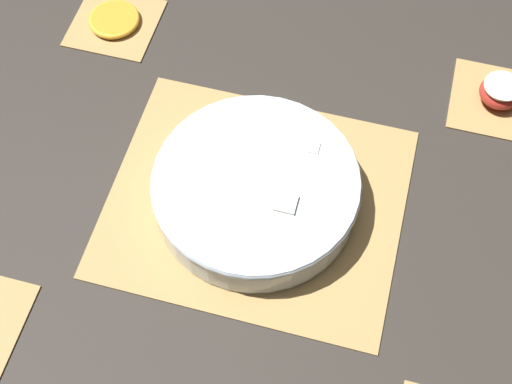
{
  "coord_description": "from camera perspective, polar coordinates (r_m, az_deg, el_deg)",
  "views": [
    {
      "loc": [
        0.13,
        -0.5,
        0.93
      ],
      "look_at": [
        0.0,
        0.0,
        0.03
      ],
      "focal_mm": 50.0,
      "sensor_mm": 36.0,
      "label": 1
    }
  ],
  "objects": [
    {
      "name": "coaster_mat_far_right",
      "position": [
        1.23,
        18.66,
        6.96
      ],
      "size": [
        0.15,
        0.15,
        0.01
      ],
      "color": "#A8844C",
      "rests_on": "ground_plane"
    },
    {
      "name": "coaster_mat_far_left",
      "position": [
        1.3,
        -11.23,
        13.15
      ],
      "size": [
        0.15,
        0.15,
        0.01
      ],
      "color": "#A8844C",
      "rests_on": "ground_plane"
    },
    {
      "name": "apple_half",
      "position": [
        1.21,
        18.95,
        7.57
      ],
      "size": [
        0.07,
        0.07,
        0.04
      ],
      "color": "#B72D23",
      "rests_on": "coaster_mat_far_right"
    },
    {
      "name": "bamboo_mat_center",
      "position": [
        1.06,
        0.0,
        -0.74
      ],
      "size": [
        0.43,
        0.37,
        0.01
      ],
      "color": "#A8844C",
      "rests_on": "ground_plane"
    },
    {
      "name": "ground_plane",
      "position": [
        1.07,
        0.0,
        -0.82
      ],
      "size": [
        6.0,
        6.0,
        0.0
      ],
      "primitive_type": "plane",
      "color": "#2D2823"
    },
    {
      "name": "orange_slice_whole",
      "position": [
        1.29,
        -11.29,
        13.39
      ],
      "size": [
        0.09,
        0.09,
        0.01
      ],
      "color": "orange",
      "rests_on": "coaster_mat_far_left"
    },
    {
      "name": "fruit_salad_bowl",
      "position": [
        1.03,
        0.02,
        0.28
      ],
      "size": [
        0.3,
        0.3,
        0.07
      ],
      "color": "silver",
      "rests_on": "bamboo_mat_center"
    }
  ]
}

